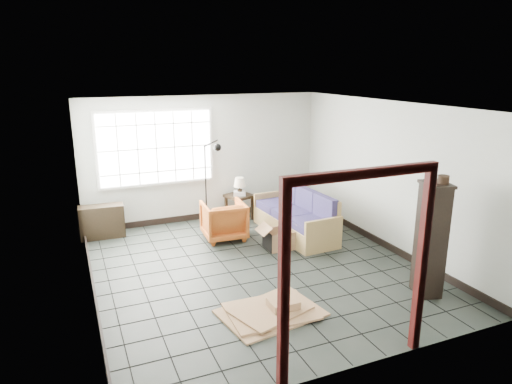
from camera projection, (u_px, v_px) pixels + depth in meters
name	position (u px, v px, depth m)	size (l,w,h in m)	color
ground	(256.00, 268.00, 7.39)	(5.50, 5.50, 0.00)	black
room_shell	(255.00, 166.00, 6.97)	(5.02, 5.52, 2.61)	#B4B7B0
window_panel	(156.00, 148.00, 8.99)	(2.32, 0.08, 1.52)	silver
doorway_trim	(359.00, 247.00, 4.63)	(1.80, 0.08, 2.20)	#390E0D
futon_sofa	(297.00, 218.00, 8.81)	(0.88, 2.06, 0.90)	olive
armchair	(224.00, 218.00, 8.57)	(0.76, 0.71, 0.78)	#9C3116
side_table	(239.00, 199.00, 9.64)	(0.62, 0.62, 0.54)	black
table_lamp	(240.00, 183.00, 9.48)	(0.25, 0.25, 0.39)	black
projector	(239.00, 193.00, 9.55)	(0.30, 0.26, 0.09)	silver
floor_lamp	(212.00, 181.00, 9.01)	(0.47, 0.46, 1.79)	black
console_shelf	(102.00, 222.00, 8.63)	(0.82, 0.35, 0.63)	black
tall_shelf	(431.00, 239.00, 6.35)	(0.45, 0.52, 1.64)	black
pot	(443.00, 179.00, 6.09)	(0.17, 0.17, 0.11)	black
open_box	(280.00, 239.00, 8.17)	(0.83, 0.42, 0.47)	#926546
cardboard_pile	(272.00, 310.00, 6.01)	(1.41, 1.10, 0.19)	#926546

